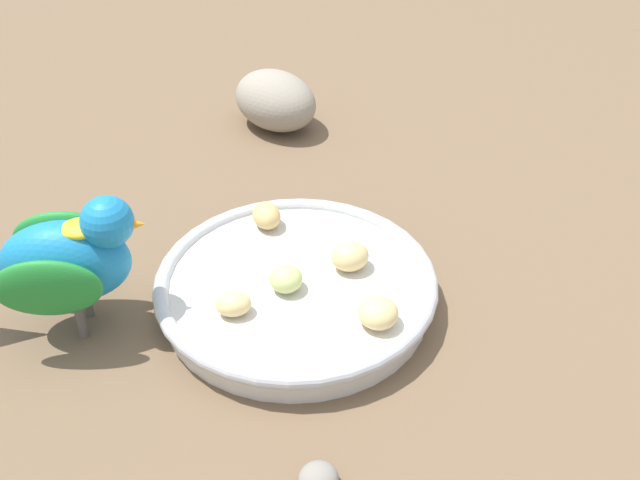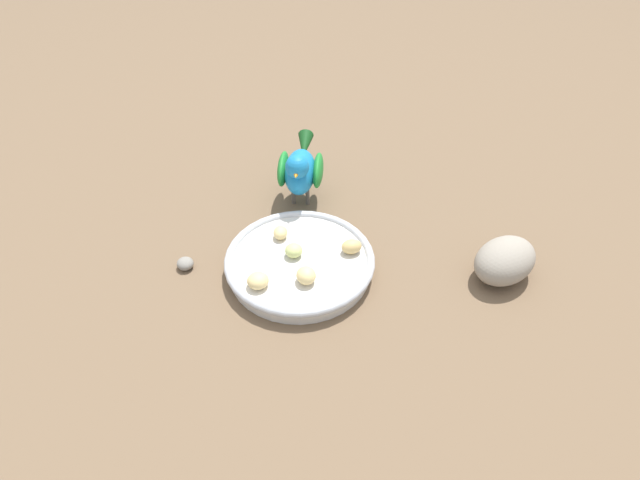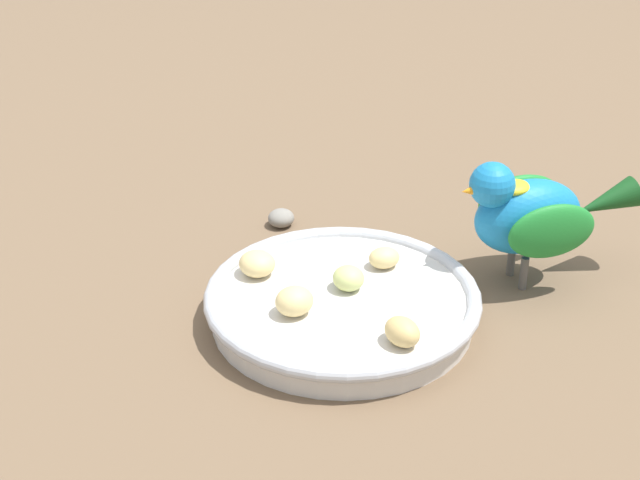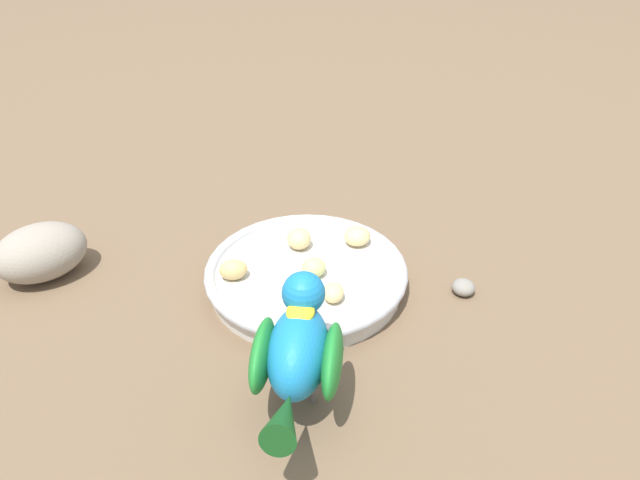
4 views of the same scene
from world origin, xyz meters
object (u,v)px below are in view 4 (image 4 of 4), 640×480
Objects in this scene: apple_piece_3 at (299,239)px; rock_large at (40,252)px; apple_piece_4 at (233,270)px; feeding_bowl at (306,275)px; apple_piece_1 at (333,293)px; pebble_0 at (463,287)px; apple_piece_2 at (314,267)px; parrot at (298,351)px; apple_piece_0 at (359,237)px.

apple_piece_3 is 0.29m from rock_large.
feeding_bowl is at bearing 133.56° from apple_piece_4.
apple_piece_1 reaches higher than feeding_bowl.
apple_piece_4 reaches higher than apple_piece_1.
apple_piece_4 is 0.25m from pebble_0.
apple_piece_2 is 0.31m from rock_large.
apple_piece_3 is (-0.03, -0.04, 0.00)m from apple_piece_2.
parrot is (0.09, 0.15, 0.03)m from apple_piece_4.
parrot is 6.10× the size of pebble_0.
feeding_bowl is 2.19× the size of rock_large.
apple_piece_0 is 1.15× the size of apple_piece_1.
rock_large reaches higher than apple_piece_1.
rock_large is at bearing -65.66° from apple_piece_4.
pebble_0 is at bearing 119.38° from rock_large.
apple_piece_2 is (0.00, 0.01, 0.02)m from feeding_bowl.
parrot is at bearing 35.00° from apple_piece_3.
apple_piece_2 reaches higher than pebble_0.
apple_piece_1 is 1.02× the size of apple_piece_2.
feeding_bowl is 0.17m from pebble_0.
apple_piece_2 is at bearing 2.44° from parrot.
parrot reaches higher than pebble_0.
apple_piece_3 is at bearing -124.91° from apple_piece_1.
apple_piece_0 is at bearing 148.41° from apple_piece_4.
apple_piece_4 is 0.19× the size of parrot.
apple_piece_3 is 0.09m from apple_piece_4.
parrot is 0.35m from rock_large.
apple_piece_2 is 0.85× the size of apple_piece_3.
apple_piece_4 reaches higher than pebble_0.
apple_piece_0 reaches higher than apple_piece_1.
pebble_0 is (-0.11, 0.10, -0.02)m from apple_piece_1.
feeding_bowl is at bearing 44.85° from apple_piece_3.
parrot is (0.18, 0.12, 0.03)m from apple_piece_3.
apple_piece_0 and apple_piece_4 have the same top height.
apple_piece_3 is (-0.03, -0.03, 0.02)m from feeding_bowl.
apple_piece_1 is at bearing 55.09° from apple_piece_3.
parrot reaches higher than apple_piece_0.
apple_piece_4 is at bearing -56.11° from pebble_0.
rock_large is at bearing -62.20° from apple_piece_2.
feeding_bowl is 0.06m from apple_piece_1.
parrot is at bearing 32.38° from feeding_bowl.
pebble_0 is at bearing 122.37° from apple_piece_2.
feeding_bowl is 1.43× the size of parrot.
apple_piece_2 is at bearing 76.98° from feeding_bowl.
feeding_bowl is at bearing -60.51° from pebble_0.
apple_piece_3 reaches higher than feeding_bowl.
apple_piece_1 is (0.03, 0.05, 0.02)m from feeding_bowl.
rock_large is (0.18, -0.23, -0.00)m from apple_piece_3.
feeding_bowl is at bearing 5.46° from parrot.
rock_large reaches higher than apple_piece_4.
apple_piece_3 is 0.20× the size of parrot.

